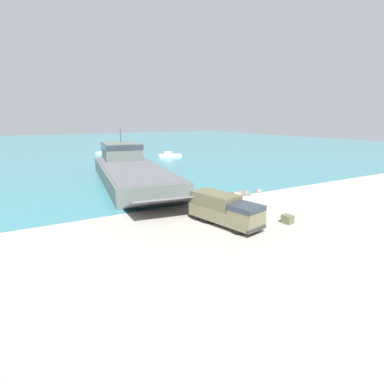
{
  "coord_description": "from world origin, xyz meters",
  "views": [
    {
      "loc": [
        -16.2,
        -24.51,
        9.37
      ],
      "look_at": [
        -1.31,
        1.57,
        2.04
      ],
      "focal_mm": 28.0,
      "sensor_mm": 36.0,
      "label": 1
    }
  ],
  "objects_px": {
    "cargo_crate": "(287,219)",
    "military_truck": "(225,209)",
    "landing_craft": "(129,168)",
    "moored_boat_a": "(169,155)",
    "moored_boat_c": "(109,153)",
    "mooring_bollard": "(232,195)",
    "soldier_on_ramp": "(249,208)"
  },
  "relations": [
    {
      "from": "cargo_crate",
      "to": "military_truck",
      "type": "bearing_deg",
      "value": 153.98
    },
    {
      "from": "landing_craft",
      "to": "moored_boat_a",
      "type": "xyz_separation_m",
      "value": [
        18.25,
        23.53,
        -1.43
      ]
    },
    {
      "from": "moored_boat_a",
      "to": "military_truck",
      "type": "bearing_deg",
      "value": -8.09
    },
    {
      "from": "landing_craft",
      "to": "moored_boat_c",
      "type": "distance_m",
      "value": 36.19
    },
    {
      "from": "military_truck",
      "to": "landing_craft",
      "type": "bearing_deg",
      "value": 169.11
    },
    {
      "from": "mooring_bollard",
      "to": "landing_craft",
      "type": "bearing_deg",
      "value": 110.43
    },
    {
      "from": "military_truck",
      "to": "moored_boat_c",
      "type": "height_order",
      "value": "military_truck"
    },
    {
      "from": "landing_craft",
      "to": "mooring_bollard",
      "type": "xyz_separation_m",
      "value": [
        6.71,
        -18.02,
        -1.4
      ]
    },
    {
      "from": "soldier_on_ramp",
      "to": "moored_boat_c",
      "type": "relative_size",
      "value": 0.23
    },
    {
      "from": "soldier_on_ramp",
      "to": "cargo_crate",
      "type": "distance_m",
      "value": 3.75
    },
    {
      "from": "moored_boat_c",
      "to": "mooring_bollard",
      "type": "relative_size",
      "value": 8.22
    },
    {
      "from": "landing_craft",
      "to": "soldier_on_ramp",
      "type": "xyz_separation_m",
      "value": [
        3.99,
        -24.29,
        -0.91
      ]
    },
    {
      "from": "landing_craft",
      "to": "moored_boat_c",
      "type": "bearing_deg",
      "value": 88.3
    },
    {
      "from": "military_truck",
      "to": "moored_boat_a",
      "type": "height_order",
      "value": "military_truck"
    },
    {
      "from": "soldier_on_ramp",
      "to": "cargo_crate",
      "type": "height_order",
      "value": "soldier_on_ramp"
    },
    {
      "from": "moored_boat_c",
      "to": "cargo_crate",
      "type": "xyz_separation_m",
      "value": [
        -0.15,
        -63.1,
        -0.13
      ]
    },
    {
      "from": "landing_craft",
      "to": "cargo_crate",
      "type": "distance_m",
      "value": 28.12
    },
    {
      "from": "moored_boat_a",
      "to": "mooring_bollard",
      "type": "bearing_deg",
      "value": -3.64
    },
    {
      "from": "mooring_bollard",
      "to": "cargo_crate",
      "type": "xyz_separation_m",
      "value": [
        -0.78,
        -9.42,
        -0.08
      ]
    },
    {
      "from": "mooring_bollard",
      "to": "moored_boat_c",
      "type": "bearing_deg",
      "value": 90.67
    },
    {
      "from": "landing_craft",
      "to": "moored_boat_c",
      "type": "xyz_separation_m",
      "value": [
        6.09,
        35.65,
        -1.35
      ]
    },
    {
      "from": "moored_boat_c",
      "to": "landing_craft",
      "type": "bearing_deg",
      "value": -137.81
    },
    {
      "from": "soldier_on_ramp",
      "to": "moored_boat_c",
      "type": "xyz_separation_m",
      "value": [
        2.09,
        59.94,
        -0.44
      ]
    },
    {
      "from": "cargo_crate",
      "to": "moored_boat_c",
      "type": "bearing_deg",
      "value": 89.86
    },
    {
      "from": "moored_boat_a",
      "to": "mooring_bollard",
      "type": "relative_size",
      "value": 6.98
    },
    {
      "from": "military_truck",
      "to": "soldier_on_ramp",
      "type": "relative_size",
      "value": 4.51
    },
    {
      "from": "moored_boat_a",
      "to": "cargo_crate",
      "type": "bearing_deg",
      "value": -1.71
    },
    {
      "from": "military_truck",
      "to": "mooring_bollard",
      "type": "xyz_separation_m",
      "value": [
        6.05,
        6.85,
        -0.99
      ]
    },
    {
      "from": "moored_boat_a",
      "to": "landing_craft",
      "type": "bearing_deg",
      "value": -25.93
    },
    {
      "from": "landing_craft",
      "to": "cargo_crate",
      "type": "height_order",
      "value": "landing_craft"
    },
    {
      "from": "soldier_on_ramp",
      "to": "mooring_bollard",
      "type": "height_order",
      "value": "soldier_on_ramp"
    },
    {
      "from": "moored_boat_a",
      "to": "moored_boat_c",
      "type": "distance_m",
      "value": 17.18
    }
  ]
}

